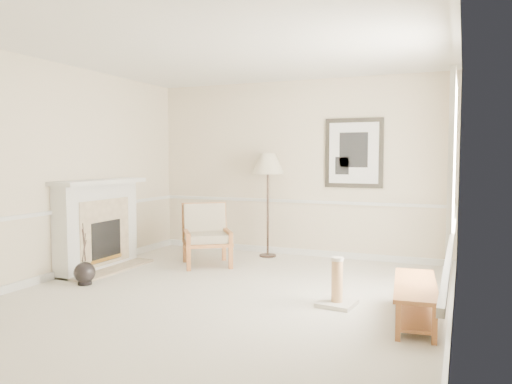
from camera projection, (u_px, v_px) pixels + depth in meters
ground at (224, 296)px, 5.87m from camera, size 5.50×5.50×0.00m
room at (237, 137)px, 5.75m from camera, size 5.04×5.54×2.92m
fireplace at (98, 225)px, 7.27m from camera, size 0.64×1.64×1.31m
floor_vase at (85, 273)px, 6.40m from camera, size 0.27×0.27×0.80m
armchair at (206, 232)px, 7.61m from camera, size 1.00×1.01×0.93m
floor_lamp at (268, 167)px, 8.12m from camera, size 0.55×0.55×1.70m
bench at (415, 296)px, 4.97m from camera, size 0.54×1.38×0.38m
scratching_post at (337, 291)px, 5.48m from camera, size 0.42×0.42×0.54m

